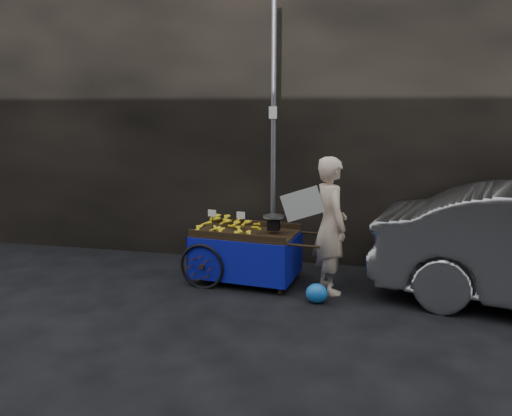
# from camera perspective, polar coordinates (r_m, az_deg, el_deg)

# --- Properties ---
(ground) EXTENTS (80.00, 80.00, 0.00)m
(ground) POSITION_cam_1_polar(r_m,az_deg,el_deg) (6.85, -2.66, -9.74)
(ground) COLOR black
(ground) RESTS_ON ground
(building_wall) EXTENTS (13.50, 2.00, 5.00)m
(building_wall) POSITION_cam_1_polar(r_m,az_deg,el_deg) (8.86, 4.21, 11.52)
(building_wall) COLOR black
(building_wall) RESTS_ON ground
(street_pole) EXTENTS (0.12, 0.10, 4.00)m
(street_pole) POSITION_cam_1_polar(r_m,az_deg,el_deg) (7.61, 2.00, 7.88)
(street_pole) COLOR slate
(street_pole) RESTS_ON ground
(banana_cart) EXTENTS (2.04, 1.11, 1.06)m
(banana_cart) POSITION_cam_1_polar(r_m,az_deg,el_deg) (7.15, -1.47, -3.31)
(banana_cart) COLOR black
(banana_cart) RESTS_ON ground
(vendor) EXTENTS (1.00, 0.80, 1.85)m
(vendor) POSITION_cam_1_polar(r_m,az_deg,el_deg) (6.75, 8.50, -1.95)
(vendor) COLOR beige
(vendor) RESTS_ON ground
(plastic_bag) EXTENTS (0.28, 0.23, 0.26)m
(plastic_bag) POSITION_cam_1_polar(r_m,az_deg,el_deg) (6.54, 6.96, -9.65)
(plastic_bag) COLOR blue
(plastic_bag) RESTS_ON ground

